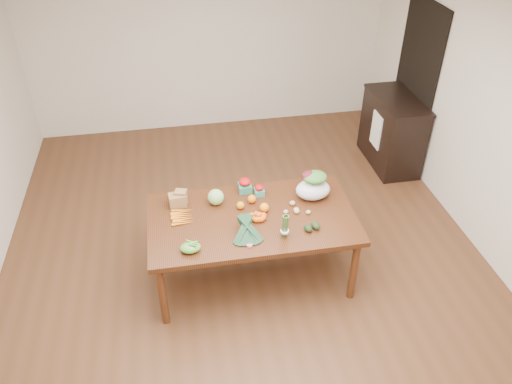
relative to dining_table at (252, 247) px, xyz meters
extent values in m
plane|color=#52301C|center=(-0.04, 0.30, -0.38)|extent=(6.00, 6.00, 0.00)
cube|color=beige|center=(-0.04, 3.30, 0.98)|extent=(5.00, 0.02, 2.70)
cube|color=beige|center=(2.46, 0.30, 0.98)|extent=(0.02, 6.00, 2.70)
cube|color=#452510|center=(0.00, 0.00, 0.00)|extent=(1.93, 1.08, 0.75)
cube|color=black|center=(2.44, 1.90, 0.68)|extent=(0.02, 1.00, 2.10)
cube|color=black|center=(2.18, 1.77, 0.10)|extent=(0.52, 1.02, 0.94)
cube|color=white|center=(1.92, 1.70, 0.18)|extent=(0.02, 0.28, 0.45)
sphere|color=#A3D97D|center=(-0.31, 0.27, 0.45)|extent=(0.16, 0.16, 0.16)
sphere|color=orange|center=(-0.09, 0.15, 0.41)|extent=(0.08, 0.08, 0.08)
sphere|color=#E65A0E|center=(0.04, 0.22, 0.42)|extent=(0.08, 0.08, 0.08)
sphere|color=#FF610F|center=(0.13, 0.06, 0.42)|extent=(0.09, 0.09, 0.09)
ellipsoid|color=#629D35|center=(-0.60, -0.36, 0.42)|extent=(0.18, 0.13, 0.08)
ellipsoid|color=#D7B97C|center=(0.32, -0.01, 0.39)|extent=(0.05, 0.04, 0.04)
ellipsoid|color=tan|center=(0.42, -0.02, 0.40)|extent=(0.05, 0.05, 0.05)
ellipsoid|color=#DBC57E|center=(0.42, 0.00, 0.40)|extent=(0.05, 0.05, 0.05)
ellipsoid|color=tan|center=(0.41, 0.11, 0.40)|extent=(0.06, 0.05, 0.05)
ellipsoid|color=#D9BD7D|center=(0.53, -0.05, 0.39)|extent=(0.05, 0.04, 0.04)
ellipsoid|color=black|center=(0.46, -0.29, 0.41)|extent=(0.09, 0.11, 0.06)
ellipsoid|color=black|center=(0.53, -0.27, 0.41)|extent=(0.09, 0.11, 0.07)
camera|label=1|loc=(-0.62, -3.56, 3.30)|focal=35.00mm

